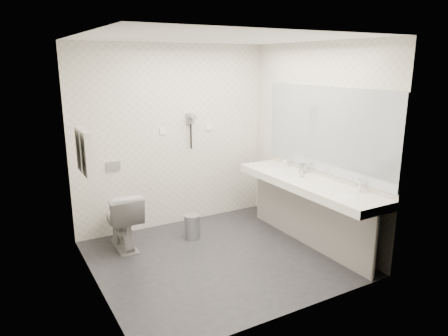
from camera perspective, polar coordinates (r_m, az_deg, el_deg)
floor at (r=5.04m, az=-0.65°, el=-12.24°), size 2.80×2.80×0.00m
ceiling at (r=4.51m, az=-0.74°, el=17.48°), size 2.80×2.80×0.00m
wall_back at (r=5.76m, az=-7.01°, el=4.22°), size 2.80×0.00×2.80m
wall_front at (r=3.57m, az=9.52°, el=-2.23°), size 2.80×0.00×2.80m
wall_left at (r=4.14m, az=-17.90°, el=-0.42°), size 0.00×2.60×2.60m
wall_right at (r=5.42m, az=12.38°, el=3.34°), size 0.00×2.60×2.60m
vanity_counter at (r=5.20m, az=11.32°, el=-2.17°), size 0.55×2.20×0.10m
vanity_panel at (r=5.35m, az=11.30°, el=-6.50°), size 0.03×2.15×0.75m
vanity_post_near at (r=4.70m, az=20.00°, el=-10.12°), size 0.06×0.06×0.75m
vanity_post_far at (r=6.14m, az=5.17°, el=-3.52°), size 0.06×0.06×0.75m
mirror at (r=5.23m, az=13.84°, el=5.10°), size 0.02×2.20×1.05m
basin_near at (r=4.74m, az=16.48°, el=-3.67°), size 0.40×0.31×0.05m
basin_far at (r=5.68m, az=7.06°, el=-0.23°), size 0.40×0.31×0.05m
faucet_near at (r=4.86m, az=18.16°, el=-2.27°), size 0.04×0.04×0.15m
faucet_far at (r=5.77m, az=8.64°, el=0.88°), size 0.04×0.04×0.15m
soap_bottle_a at (r=5.29m, az=10.62°, el=-0.68°), size 0.07×0.07×0.11m
glass_left at (r=5.50m, az=10.63°, el=-0.03°), size 0.08×0.08×0.12m
glass_right at (r=5.50m, az=10.90°, el=-0.05°), size 0.08×0.08×0.12m
toilet at (r=5.33m, az=-13.80°, el=-6.87°), size 0.43×0.73×0.73m
flush_plate at (r=5.54m, az=-14.96°, el=0.26°), size 0.18×0.02×0.12m
pedal_bin at (r=5.52m, az=-4.40°, el=-8.08°), size 0.25×0.25×0.30m
bin_lid at (r=5.46m, az=-4.43°, el=-6.55°), size 0.22×0.22×0.02m
towel_rail at (r=4.62m, az=-19.04°, el=4.79°), size 0.02×0.62×0.02m
towel_near at (r=4.52m, az=-18.35°, el=1.81°), size 0.07×0.24×0.48m
towel_far at (r=4.79m, az=-19.04°, el=2.44°), size 0.07×0.24×0.48m
dryer_cradle at (r=5.80m, az=-4.68°, el=6.84°), size 0.10×0.04×0.14m
dryer_barrel at (r=5.73m, az=-4.38°, el=7.06°), size 0.08×0.14×0.08m
dryer_cord at (r=5.82m, az=-4.56°, el=4.39°), size 0.02×0.02×0.35m
switch_plate_a at (r=5.68m, az=-8.39°, el=5.05°), size 0.09×0.02×0.09m
switch_plate_b at (r=5.96m, az=-2.10°, el=5.64°), size 0.09×0.02×0.09m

